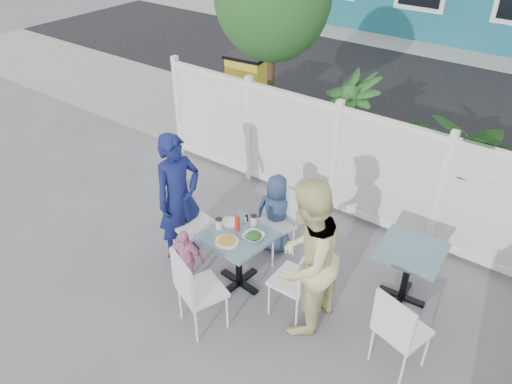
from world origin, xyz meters
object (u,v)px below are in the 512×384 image
Objects in this scene: man at (179,198)px; chair_right at (300,277)px; chair_left at (189,216)px; chair_back at (279,217)px; utility_cabinet at (248,91)px; main_table at (238,246)px; toddler at (185,259)px; woman at (306,260)px; spare_table at (409,261)px; chair_near at (194,287)px; boy at (276,213)px.

chair_right is at bearing -79.40° from man.
chair_left is 1.09× the size of chair_back.
utility_cabinet is 4.41m from main_table.
toddler reaches higher than main_table.
woman reaches higher than chair_right.
chair_near is (-1.61, -1.70, 0.02)m from spare_table.
chair_back is 0.55× the size of man.
man is (-2.57, -0.90, 0.28)m from spare_table.
boy is (-0.86, 0.81, -0.02)m from chair_right.
woman is at bearing -3.96° from main_table.
utility_cabinet is 4.48m from toddler.
utility_cabinet is at bearing -143.70° from chair_left.
utility_cabinet is 1.32× the size of chair_right.
utility_cabinet reaches higher than chair_left.
man is 1.83m from woman.
chair_left is (1.76, -3.49, -0.04)m from utility_cabinet.
chair_right is 1.09m from chair_back.
chair_right is at bearing -125.64° from woman.
chair_right is at bearing -6.96° from toddler.
chair_near is at bearing 54.58° from chair_left.
chair_right is 0.57× the size of man.
chair_back is 1.25m from man.
chair_near is 1.60m from boy.
utility_cabinet is 1.25× the size of chair_left.
woman is at bearing -125.41° from chair_right.
utility_cabinet is 1.61× the size of toddler.
utility_cabinet reaches higher than spare_table.
woman is (0.88, -0.83, 0.34)m from chair_back.
man is (-0.92, 0.02, 0.26)m from main_table.
man is 1.57× the size of boy.
spare_table is at bearing 29.22° from main_table.
chair_right is (3.40, -3.57, -0.08)m from utility_cabinet.
woman is at bearing 94.80° from chair_left.
chair_back is at bearing 138.23° from chair_left.
spare_table is 1.69m from boy.
boy is at bearing 142.66° from chair_left.
boy is at bearing -16.83° from chair_back.
utility_cabinet is 3.76m from boy.
main_table is 0.46× the size of man.
woman is 1.51m from toddler.
boy is 1.28m from toddler.
boy is (0.88, 0.79, -0.30)m from man.
spare_table is 0.73× the size of chair_near.
woman reaches higher than main_table.
chair_right is (1.64, -0.08, -0.03)m from chair_left.
spare_table is at bearing 142.10° from woman.
spare_table is at bearing -159.99° from chair_back.
spare_table is (4.23, -2.66, -0.08)m from utility_cabinet.
chair_back is at bearing -40.76° from man.
chair_back is at bearing 42.43° from toddler.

